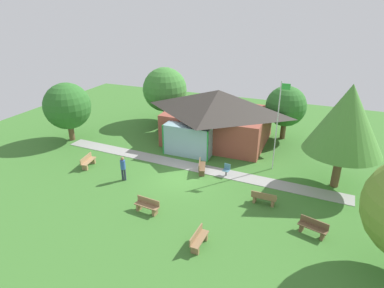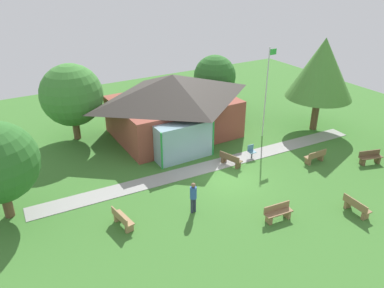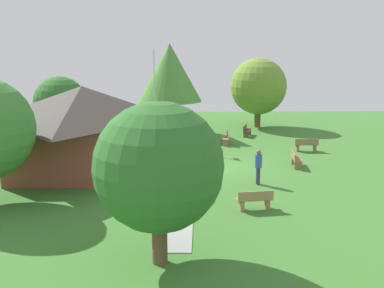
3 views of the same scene
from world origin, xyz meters
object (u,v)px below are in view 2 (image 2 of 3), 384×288
bench_front_right (356,207)px  bench_lawn_far_right (370,158)px  bench_mid_right (315,157)px  patio_chair_lawn_spare (251,152)px  visitor_strolling_lawn (193,195)px  tree_east_hedge (322,69)px  tree_behind_pavilion_right (215,76)px  tree_behind_pavilion_left (72,95)px  bench_rear_near_path (231,160)px  pavilion (174,104)px  bench_mid_left (122,219)px  bench_front_center (278,213)px  flagpole (267,90)px

bench_front_right → bench_lawn_far_right: (5.21, 3.11, 0.00)m
bench_mid_right → patio_chair_lawn_spare: (-3.09, 2.58, 0.01)m
visitor_strolling_lawn → tree_east_hedge: (13.35, 4.58, 3.65)m
tree_behind_pavilion_right → tree_east_hedge: bearing=-58.7°
patio_chair_lawn_spare → tree_behind_pavilion_left: 12.86m
tree_behind_pavilion_right → bench_rear_near_path: bearing=-117.2°
pavilion → tree_behind_pavilion_left: tree_behind_pavilion_left is taller
pavilion → bench_mid_left: size_ratio=6.00×
bench_lawn_far_right → visitor_strolling_lawn: (-12.32, 1.18, 0.62)m
bench_lawn_far_right → patio_chair_lawn_spare: size_ratio=1.82×
tree_behind_pavilion_left → bench_front_center: bearing=-67.6°
visitor_strolling_lawn → pavilion: bearing=-119.7°
bench_mid_right → visitor_strolling_lawn: (-9.40, -0.66, 0.62)m
pavilion → bench_rear_near_path: pavilion is taller
bench_front_center → tree_behind_pavilion_right: 15.70m
tree_behind_pavilion_left → tree_behind_pavilion_right: bearing=-1.0°
pavilion → tree_behind_pavilion_right: bearing=27.3°
pavilion → visitor_strolling_lawn: (-3.66, -9.00, -1.33)m
tree_behind_pavilion_left → tree_behind_pavilion_right: tree_behind_pavilion_left is taller
bench_mid_left → tree_behind_pavilion_right: bearing=123.1°
bench_mid_right → bench_mid_left: 12.96m
tree_east_hedge → flagpole: bearing=167.4°
bench_mid_right → patio_chair_lawn_spare: 4.03m
patio_chair_lawn_spare → tree_east_hedge: (7.04, 1.33, 4.25)m
pavilion → flagpole: (5.50, -3.49, 1.19)m
bench_rear_near_path → tree_east_hedge: size_ratio=0.23×
tree_behind_pavilion_left → bench_rear_near_path: bearing=-51.0°
bench_front_center → flagpole: bearing=-120.1°
flagpole → bench_rear_near_path: size_ratio=4.14×
pavilion → bench_mid_right: pavilion is taller
flagpole → visitor_strolling_lawn: size_ratio=3.72×
tree_behind_pavilion_right → pavilion: bearing=-152.7°
patio_chair_lawn_spare → bench_lawn_far_right: bearing=148.7°
bench_front_right → bench_front_center: size_ratio=0.99×
bench_mid_left → bench_front_center: (6.87, -3.40, 0.00)m
bench_mid_left → bench_lawn_far_right: same height
pavilion → tree_east_hedge: bearing=-24.6°
bench_rear_near_path → visitor_strolling_lawn: bearing=-73.5°
bench_mid_left → tree_east_hedge: bearing=94.6°
pavilion → bench_front_right: (3.45, -13.29, -1.95)m
bench_mid_right → bench_lawn_far_right: size_ratio=0.96×
patio_chair_lawn_spare → tree_behind_pavilion_left: (-9.02, 8.71, 2.86)m
flagpole → tree_behind_pavilion_right: size_ratio=1.37×
bench_mid_right → tree_east_hedge: tree_east_hedge is taller
bench_mid_right → tree_behind_pavilion_left: 16.80m
bench_rear_near_path → tree_behind_pavilion_left: bearing=-158.6°
pavilion → flagpole: bearing=-32.4°
tree_behind_pavilion_right → tree_behind_pavilion_left: bearing=179.0°
bench_mid_left → patio_chair_lawn_spare: 10.18m
pavilion → tree_east_hedge: tree_east_hedge is taller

